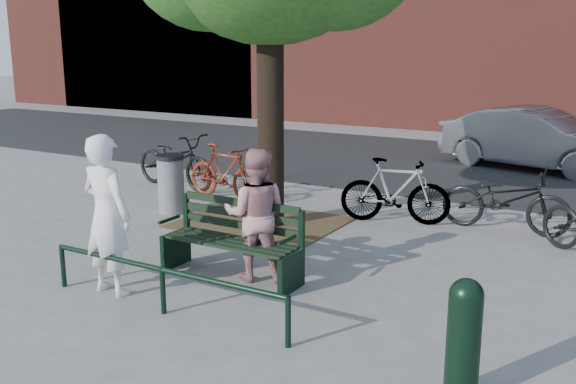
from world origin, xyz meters
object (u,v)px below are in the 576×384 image
Objects in this scene: park_bench at (234,238)px; litter_bin at (171,184)px; person_left at (107,215)px; parked_car at (536,139)px; bollard at (464,335)px; person_right at (256,215)px; bicycle_c at (506,199)px.

litter_bin is (-2.61, 1.92, 0.01)m from park_bench.
litter_bin is (-1.71, 3.05, -0.41)m from person_left.
parked_car is (4.50, 6.97, 0.19)m from litter_bin.
bollard is (4.01, -0.20, -0.37)m from person_left.
park_bench is 1.11× the size of person_right.
bicycle_c is at bearing 98.52° from bollard.
person_right is (1.17, 1.20, -0.12)m from person_left.
bicycle_c is 0.45× the size of parked_car.
person_right is 3.18m from bollard.
bollard is at bearing -158.52° from parked_car.
bollard is 0.53× the size of bicycle_c.
person_left is 1.81× the size of bollard.
litter_bin is 5.26m from bicycle_c.
bicycle_c reaches higher than park_bench.
park_bench reaches higher than litter_bin.
bicycle_c is at bearing -146.23° from person_right.
parked_car is at bearing 96.86° from bollard.
bollard is 6.59m from litter_bin.
parked_car is at bearing 78.03° from park_bench.
person_left is 3.52m from litter_bin.
litter_bin is at bearing 108.06° from bicycle_c.
bicycle_c is at bearing 18.48° from litter_bin.
person_right is at bearing -130.39° from person_left.
person_left is at bearing -128.56° from park_bench.
person_left is 1.15× the size of person_right.
bollard is (3.11, -1.33, 0.05)m from park_bench.
person_right is at bearing -32.68° from litter_bin.
litter_bin is at bearing 161.77° from parked_car.
park_bench is 1.50m from person_left.
person_right is (0.27, 0.07, 0.31)m from park_bench.
bicycle_c is at bearing -160.07° from parked_car.
bollard reaches higher than litter_bin.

